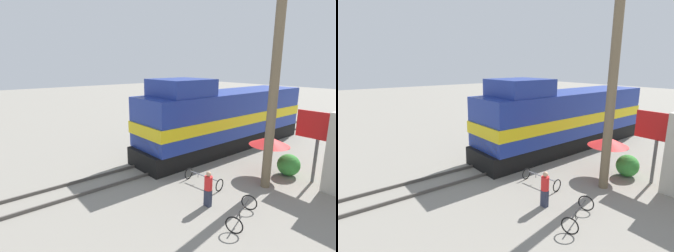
{
  "view_description": "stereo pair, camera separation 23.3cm",
  "coord_description": "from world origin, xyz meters",
  "views": [
    {
      "loc": [
        11.75,
        -11.43,
        5.87
      ],
      "look_at": [
        1.2,
        -3.09,
        2.7
      ],
      "focal_mm": 28.0,
      "sensor_mm": 36.0,
      "label": 1
    },
    {
      "loc": [
        11.89,
        -11.25,
        5.87
      ],
      "look_at": [
        1.2,
        -3.09,
        2.7
      ],
      "focal_mm": 28.0,
      "sensor_mm": 36.0,
      "label": 2
    }
  ],
  "objects": [
    {
      "name": "shrub_cluster",
      "position": [
        5.4,
        1.89,
        0.59
      ],
      "size": [
        1.17,
        1.17,
        1.17
      ],
      "primitive_type": "sphere",
      "color": "#388C38",
      "rests_on": "ground_plane"
    },
    {
      "name": "utility_pole",
      "position": [
        5.39,
        -0.3,
        5.79
      ],
      "size": [
        1.8,
        0.42,
        11.47
      ],
      "color": "#726047",
      "rests_on": "ground_plane"
    },
    {
      "name": "rail_far",
      "position": [
        0.72,
        0.0,
        0.07
      ],
      "size": [
        0.08,
        35.92,
        0.15
      ],
      "primitive_type": "cube",
      "color": "#4C4742",
      "rests_on": "ground_plane"
    },
    {
      "name": "billboard_sign",
      "position": [
        6.61,
        2.05,
        2.73
      ],
      "size": [
        2.21,
        0.12,
        3.63
      ],
      "color": "#595959",
      "rests_on": "ground_plane"
    },
    {
      "name": "bicycle",
      "position": [
        6.47,
        -3.64,
        0.34
      ],
      "size": [
        1.24,
        2.02,
        0.66
      ],
      "rotation": [
        0.0,
        0.0,
        0.33
      ],
      "color": "black",
      "rests_on": "ground_plane"
    },
    {
      "name": "rail_near",
      "position": [
        -0.72,
        0.0,
        0.07
      ],
      "size": [
        0.08,
        35.92,
        0.15
      ],
      "primitive_type": "cube",
      "color": "#4C4742",
      "rests_on": "ground_plane"
    },
    {
      "name": "locomotive",
      "position": [
        0.0,
        2.8,
        2.16
      ],
      "size": [
        3.24,
        14.62,
        5.03
      ],
      "color": "black",
      "rests_on": "ground_plane"
    },
    {
      "name": "bicycle_spare",
      "position": [
        3.37,
        -2.56,
        0.32
      ],
      "size": [
        2.03,
        0.84,
        0.62
      ],
      "rotation": [
        0.0,
        0.0,
        -1.46
      ],
      "color": "black",
      "rests_on": "ground_plane"
    },
    {
      "name": "vendor_umbrella",
      "position": [
        4.62,
        1.1,
        1.89
      ],
      "size": [
        2.09,
        2.09,
        2.13
      ],
      "color": "#4C4C4C",
      "rests_on": "ground_plane"
    },
    {
      "name": "ground_plane",
      "position": [
        0.0,
        0.0,
        0.0
      ],
      "size": [
        120.0,
        120.0,
        0.0
      ],
      "primitive_type": "plane",
      "color": "gray"
    },
    {
      "name": "person_bystander",
      "position": [
        4.9,
        -3.87,
        0.84
      ],
      "size": [
        0.34,
        0.34,
        1.56
      ],
      "color": "#2D3347",
      "rests_on": "ground_plane"
    }
  ]
}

